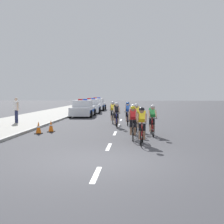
# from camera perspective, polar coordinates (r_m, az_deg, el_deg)

# --- Properties ---
(ground_plane) EXTENTS (160.00, 160.00, 0.00)m
(ground_plane) POSITION_cam_1_polar(r_m,az_deg,el_deg) (9.22, -1.90, -9.42)
(ground_plane) COLOR #424247
(sidewalk_slab) EXTENTS (4.95, 60.00, 0.12)m
(sidewalk_slab) POSITION_cam_1_polar(r_m,az_deg,el_deg) (24.38, -15.22, -1.33)
(sidewalk_slab) COLOR #A3A099
(sidewalk_slab) RESTS_ON ground
(kerb_edge) EXTENTS (0.16, 60.00, 0.13)m
(kerb_edge) POSITION_cam_1_polar(r_m,az_deg,el_deg) (23.70, -9.75, -1.38)
(kerb_edge) COLOR #9E9E99
(kerb_edge) RESTS_ON ground
(lane_markings_centre) EXTENTS (0.14, 17.60, 0.01)m
(lane_markings_centre) POSITION_cam_1_polar(r_m,az_deg,el_deg) (15.63, 0.56, -4.07)
(lane_markings_centre) COLOR white
(lane_markings_centre) RESTS_ON ground
(cyclist_lead) EXTENTS (0.45, 1.72, 1.56)m
(cyclist_lead) POSITION_cam_1_polar(r_m,az_deg,el_deg) (12.21, 5.73, -2.51)
(cyclist_lead) COLOR black
(cyclist_lead) RESTS_ON ground
(cyclist_second) EXTENTS (0.42, 1.72, 1.56)m
(cyclist_second) POSITION_cam_1_polar(r_m,az_deg,el_deg) (13.45, 4.00, -1.95)
(cyclist_second) COLOR black
(cyclist_second) RESTS_ON ground
(cyclist_third) EXTENTS (0.43, 1.72, 1.56)m
(cyclist_third) POSITION_cam_1_polar(r_m,az_deg,el_deg) (14.76, 7.66, -1.48)
(cyclist_third) COLOR black
(cyclist_third) RESTS_ON ground
(cyclist_fourth) EXTENTS (0.45, 1.72, 1.56)m
(cyclist_fourth) POSITION_cam_1_polar(r_m,az_deg,el_deg) (15.34, 3.96, -1.27)
(cyclist_fourth) COLOR black
(cyclist_fourth) RESTS_ON ground
(cyclist_fifth) EXTENTS (0.42, 1.72, 1.56)m
(cyclist_fifth) POSITION_cam_1_polar(r_m,az_deg,el_deg) (16.41, 4.69, -0.96)
(cyclist_fifth) COLOR black
(cyclist_fifth) RESTS_ON ground
(cyclist_sixth) EXTENTS (0.45, 1.72, 1.56)m
(cyclist_sixth) POSITION_cam_1_polar(r_m,az_deg,el_deg) (18.30, 0.86, -0.49)
(cyclist_sixth) COLOR black
(cyclist_sixth) RESTS_ON ground
(cyclist_seventh) EXTENTS (0.42, 1.72, 1.56)m
(cyclist_seventh) POSITION_cam_1_polar(r_m,az_deg,el_deg) (19.57, 3.03, -0.24)
(cyclist_seventh) COLOR black
(cyclist_seventh) RESTS_ON ground
(cyclist_eighth) EXTENTS (0.44, 1.72, 1.56)m
(cyclist_eighth) POSITION_cam_1_polar(r_m,az_deg,el_deg) (20.68, 0.13, -0.03)
(cyclist_eighth) COLOR black
(cyclist_eighth) RESTS_ON ground
(police_car_nearest) EXTENTS (2.05, 4.42, 1.59)m
(police_car_nearest) POSITION_cam_1_polar(r_m,az_deg,el_deg) (27.09, -5.55, 0.56)
(police_car_nearest) COLOR silver
(police_car_nearest) RESTS_ON ground
(police_car_second) EXTENTS (2.27, 4.53, 1.59)m
(police_car_second) POSITION_cam_1_polar(r_m,az_deg,el_deg) (32.36, -3.99, 1.05)
(police_car_second) COLOR silver
(police_car_second) RESTS_ON ground
(police_car_third) EXTENTS (2.00, 4.40, 1.59)m
(police_car_third) POSITION_cam_1_polar(r_m,az_deg,el_deg) (37.63, -2.86, 1.39)
(police_car_third) COLOR white
(police_car_third) RESTS_ON ground
(traffic_cone_near) EXTENTS (0.36, 0.36, 0.64)m
(traffic_cone_near) POSITION_cam_1_polar(r_m,az_deg,el_deg) (16.46, -11.54, -2.67)
(traffic_cone_near) COLOR black
(traffic_cone_near) RESTS_ON ground
(traffic_cone_mid) EXTENTS (0.36, 0.36, 0.64)m
(traffic_cone_mid) POSITION_cam_1_polar(r_m,az_deg,el_deg) (15.85, -13.82, -2.94)
(traffic_cone_mid) COLOR black
(traffic_cone_mid) RESTS_ON ground
(spectator_middle) EXTENTS (0.44, 0.41, 1.68)m
(spectator_middle) POSITION_cam_1_polar(r_m,az_deg,el_deg) (20.90, -17.77, 0.65)
(spectator_middle) COLOR #23284C
(spectator_middle) RESTS_ON sidewalk_slab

